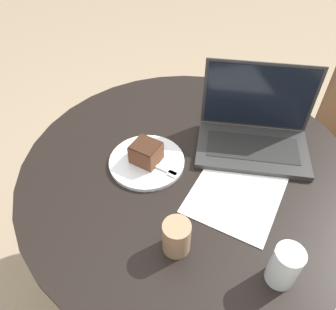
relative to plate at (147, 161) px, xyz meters
The scene contains 9 objects.
ground_plane 0.76m from the plate, 61.85° to the right, with size 12.00×12.00×0.00m, color gray.
dining_table 0.23m from the plate, 61.85° to the right, with size 1.01×1.01×0.75m.
paper_document 0.29m from the plate, 71.13° to the right, with size 0.39×0.27×0.00m.
plate is the anchor object (origin of this frame).
cake_slice 0.04m from the plate, 72.28° to the left, with size 0.08×0.08×0.06m.
fork 0.04m from the plate, 97.37° to the right, with size 0.03×0.17×0.00m.
coffee_glass 0.30m from the plate, 129.55° to the right, with size 0.07×0.07×0.09m.
water_glass 0.48m from the plate, 104.86° to the right, with size 0.06×0.06×0.11m.
laptop 0.34m from the plate, 42.22° to the right, with size 0.33×0.40×0.25m.
Camera 1 is at (-0.59, -0.32, 1.47)m, focal length 35.00 mm.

